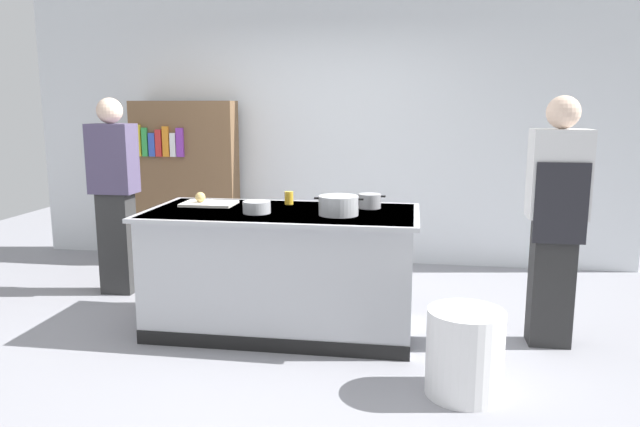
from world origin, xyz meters
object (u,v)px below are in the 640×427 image
object	(u,v)px
trash_bin	(465,353)
person_guest	(115,192)
sauce_pan	(370,201)
bookshelf	(186,182)
onion	(200,197)
juice_cup	(289,198)
stock_pot	(339,205)
mixing_bowl	(257,207)
person_chef	(556,216)

from	to	relation	value
trash_bin	person_guest	world-z (taller)	person_guest
sauce_pan	bookshelf	xyz separation A→B (m)	(-2.07, 1.59, -0.10)
onion	juice_cup	xyz separation A→B (m)	(0.67, 0.13, -0.01)
trash_bin	juice_cup	bearing A→B (deg)	138.02
stock_pot	trash_bin	distance (m)	1.32
trash_bin	onion	bearing A→B (deg)	152.42
stock_pot	person_guest	xyz separation A→B (m)	(-2.07, 0.75, -0.06)
trash_bin	person_guest	bearing A→B (deg)	152.69
mixing_bowl	juice_cup	distance (m)	0.44
onion	mixing_bowl	xyz separation A→B (m)	(0.52, -0.28, -0.02)
stock_pot	trash_bin	world-z (taller)	stock_pot
trash_bin	person_guest	xyz separation A→B (m)	(-2.90, 1.50, 0.66)
person_guest	bookshelf	bearing A→B (deg)	177.25
stock_pot	bookshelf	distance (m)	2.68
mixing_bowl	trash_bin	distance (m)	1.73
person_guest	bookshelf	size ratio (longest dim) A/B	1.01
juice_cup	person_chef	size ratio (longest dim) A/B	0.06
stock_pot	sauce_pan	distance (m)	0.37
person_guest	trash_bin	bearing A→B (deg)	69.56
mixing_bowl	trash_bin	world-z (taller)	mixing_bowl
sauce_pan	person_guest	size ratio (longest dim) A/B	0.14
mixing_bowl	juice_cup	xyz separation A→B (m)	(0.15, 0.41, 0.01)
stock_pot	person_chef	bearing A→B (deg)	4.31
trash_bin	bookshelf	distance (m)	3.83
stock_pot	trash_bin	size ratio (longest dim) A/B	0.68
sauce_pan	person_chef	xyz separation A→B (m)	(1.28, -0.21, -0.04)
mixing_bowl	person_guest	size ratio (longest dim) A/B	0.12
stock_pot	sauce_pan	size ratio (longest dim) A/B	1.47
juice_cup	bookshelf	xyz separation A→B (m)	(-1.44, 1.51, -0.10)
onion	juice_cup	distance (m)	0.68
onion	sauce_pan	world-z (taller)	sauce_pan
onion	person_guest	size ratio (longest dim) A/B	0.05
sauce_pan	person_guest	xyz separation A→B (m)	(-2.26, 0.43, -0.04)
onion	person_guest	distance (m)	1.08
person_chef	person_guest	bearing A→B (deg)	61.62
juice_cup	trash_bin	size ratio (longest dim) A/B	0.20
sauce_pan	trash_bin	distance (m)	1.42
stock_pot	sauce_pan	world-z (taller)	stock_pot
stock_pot	sauce_pan	bearing A→B (deg)	58.70
juice_cup	person_guest	size ratio (longest dim) A/B	0.06
person_guest	person_chef	bearing A→B (deg)	86.64
onion	trash_bin	xyz separation A→B (m)	(1.94, -1.01, -0.70)
person_chef	sauce_pan	bearing A→B (deg)	62.69
person_chef	person_guest	size ratio (longest dim) A/B	1.00
mixing_bowl	juice_cup	world-z (taller)	juice_cup
person_chef	person_guest	xyz separation A→B (m)	(-3.54, 0.64, -0.00)
sauce_pan	trash_bin	xyz separation A→B (m)	(0.64, -1.06, -0.70)
bookshelf	trash_bin	bearing A→B (deg)	-44.45
sauce_pan	juice_cup	distance (m)	0.63
stock_pot	person_chef	size ratio (longest dim) A/B	0.20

